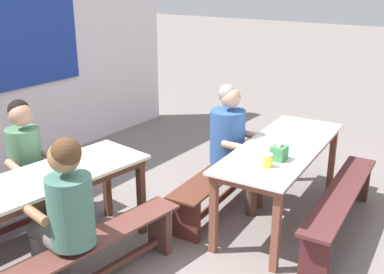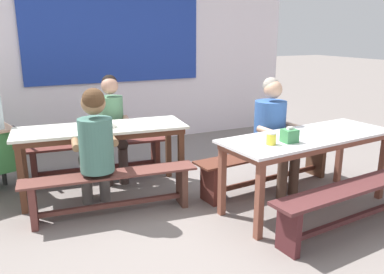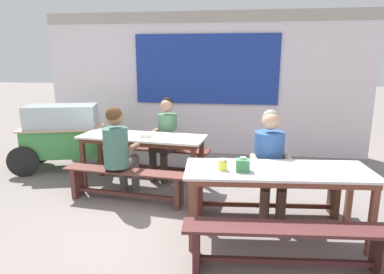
# 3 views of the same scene
# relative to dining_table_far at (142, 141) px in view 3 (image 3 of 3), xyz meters

# --- Properties ---
(ground_plane) EXTENTS (40.00, 40.00, 0.00)m
(ground_plane) POSITION_rel_dining_table_far_xyz_m (0.65, -0.97, -0.67)
(ground_plane) COLOR gray
(backdrop_wall) EXTENTS (6.08, 0.23, 2.64)m
(backdrop_wall) POSITION_rel_dining_table_far_xyz_m (0.66, 1.95, 0.72)
(backdrop_wall) COLOR white
(backdrop_wall) RESTS_ON ground_plane
(dining_table_far) EXTENTS (1.83, 0.78, 0.75)m
(dining_table_far) POSITION_rel_dining_table_far_xyz_m (0.00, 0.00, 0.00)
(dining_table_far) COLOR silver
(dining_table_far) RESTS_ON ground_plane
(dining_table_near) EXTENTS (1.88, 0.83, 0.75)m
(dining_table_near) POSITION_rel_dining_table_far_xyz_m (1.75, -1.21, 0.00)
(dining_table_near) COLOR silver
(dining_table_near) RESTS_ON ground_plane
(bench_far_back) EXTENTS (1.72, 0.47, 0.42)m
(bench_far_back) POSITION_rel_dining_table_far_xyz_m (0.06, 0.57, -0.38)
(bench_far_back) COLOR brown
(bench_far_back) RESTS_ON ground_plane
(bench_far_front) EXTENTS (1.67, 0.43, 0.42)m
(bench_far_front) POSITION_rel_dining_table_far_xyz_m (-0.06, -0.57, -0.39)
(bench_far_front) COLOR brown
(bench_far_front) RESTS_ON ground_plane
(bench_near_back) EXTENTS (1.83, 0.47, 0.42)m
(bench_near_back) POSITION_rel_dining_table_far_xyz_m (1.70, -0.65, -0.39)
(bench_near_back) COLOR #562B1E
(bench_near_back) RESTS_ON ground_plane
(bench_near_front) EXTENTS (1.81, 0.43, 0.42)m
(bench_near_front) POSITION_rel_dining_table_far_xyz_m (1.81, -1.78, -0.37)
(bench_near_front) COLOR #512727
(bench_near_front) RESTS_ON ground_plane
(food_cart) EXTENTS (1.72, 1.07, 1.07)m
(food_cart) POSITION_rel_dining_table_far_xyz_m (-1.54, 0.57, -0.05)
(food_cart) COLOR #44974C
(food_cart) RESTS_ON ground_plane
(person_center_facing) EXTENTS (0.45, 0.58, 1.23)m
(person_center_facing) POSITION_rel_dining_table_far_xyz_m (0.23, 0.47, 0.02)
(person_center_facing) COLOR #41322E
(person_center_facing) RESTS_ON ground_plane
(person_right_near_table) EXTENTS (0.49, 0.55, 1.25)m
(person_right_near_table) POSITION_rel_dining_table_far_xyz_m (1.71, -0.70, 0.04)
(person_right_near_table) COLOR #4B3429
(person_right_near_table) RESTS_ON ground_plane
(person_left_back_turned) EXTENTS (0.45, 0.57, 1.24)m
(person_left_back_turned) POSITION_rel_dining_table_far_xyz_m (-0.17, -0.48, 0.04)
(person_left_back_turned) COLOR #635D59
(person_left_back_turned) RESTS_ON ground_plane
(tissue_box) EXTENTS (0.13, 0.12, 0.14)m
(tissue_box) POSITION_rel_dining_table_far_xyz_m (1.41, -1.33, 0.14)
(tissue_box) COLOR #3C844D
(tissue_box) RESTS_ON dining_table_near
(condiment_jar) EXTENTS (0.09, 0.09, 0.11)m
(condiment_jar) POSITION_rel_dining_table_far_xyz_m (1.21, -1.32, 0.14)
(condiment_jar) COLOR yellow
(condiment_jar) RESTS_ON dining_table_near
(soup_bowl) EXTENTS (0.18, 0.18, 0.05)m
(soup_bowl) POSITION_rel_dining_table_far_xyz_m (0.06, -0.04, 0.11)
(soup_bowl) COLOR silver
(soup_bowl) RESTS_ON dining_table_far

